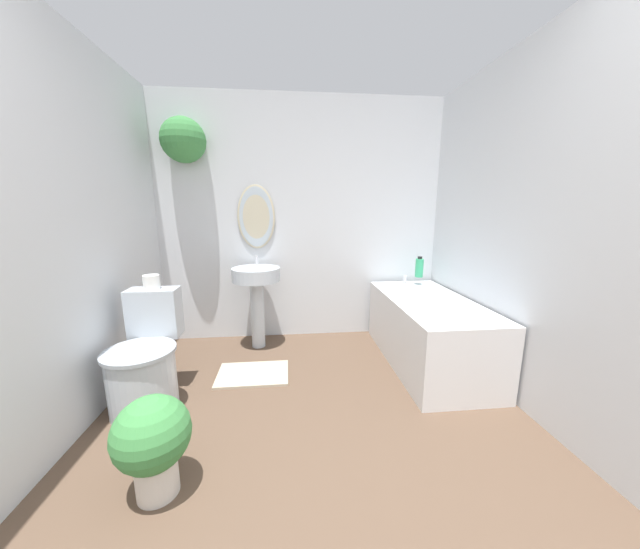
# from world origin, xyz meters

# --- Properties ---
(wall_back) EXTENTS (2.92, 0.39, 2.40)m
(wall_back) POSITION_xyz_m (-0.14, 2.83, 1.30)
(wall_back) COLOR silver
(wall_back) RESTS_ON ground_plane
(wall_left) EXTENTS (0.06, 2.94, 2.40)m
(wall_left) POSITION_xyz_m (-1.43, 1.41, 1.20)
(wall_left) COLOR silver
(wall_left) RESTS_ON ground_plane
(wall_right) EXTENTS (0.06, 2.94, 2.40)m
(wall_right) POSITION_xyz_m (1.43, 1.41, 1.20)
(wall_right) COLOR silver
(wall_right) RESTS_ON ground_plane
(toilet) EXTENTS (0.45, 0.60, 0.77)m
(toilet) POSITION_xyz_m (-1.12, 1.65, 0.30)
(toilet) COLOR silver
(toilet) RESTS_ON ground_plane
(pedestal_sink) EXTENTS (0.45, 0.45, 0.88)m
(pedestal_sink) POSITION_xyz_m (-0.45, 2.56, 0.60)
(pedestal_sink) COLOR silver
(pedestal_sink) RESTS_ON ground_plane
(bathtub) EXTENTS (0.66, 1.40, 0.65)m
(bathtub) POSITION_xyz_m (1.05, 2.07, 0.30)
(bathtub) COLOR silver
(bathtub) RESTS_ON ground_plane
(shampoo_bottle) EXTENTS (0.08, 0.08, 0.21)m
(shampoo_bottle) POSITION_xyz_m (1.17, 2.61, 0.75)
(shampoo_bottle) COLOR #38B275
(shampoo_bottle) RESTS_ON bathtub
(potted_plant) EXTENTS (0.34, 0.34, 0.49)m
(potted_plant) POSITION_xyz_m (-0.78, 0.91, 0.29)
(potted_plant) COLOR silver
(potted_plant) RESTS_ON ground_plane
(bath_mat) EXTENTS (0.57, 0.39, 0.02)m
(bath_mat) POSITION_xyz_m (-0.45, 1.98, 0.01)
(bath_mat) COLOR #B7A88E
(bath_mat) RESTS_ON ground_plane
(toilet_paper_roll) EXTENTS (0.11, 0.11, 0.10)m
(toilet_paper_roll) POSITION_xyz_m (-1.12, 1.88, 0.82)
(toilet_paper_roll) COLOR white
(toilet_paper_roll) RESTS_ON toilet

